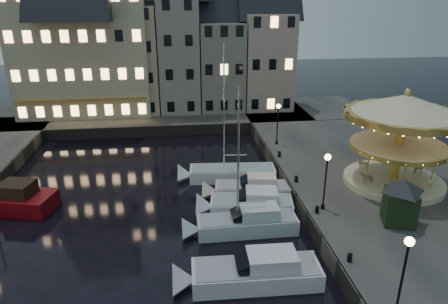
{
  "coord_description": "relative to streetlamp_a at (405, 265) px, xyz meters",
  "views": [
    {
      "loc": [
        -2.74,
        -22.86,
        15.33
      ],
      "look_at": [
        1.0,
        8.0,
        3.2
      ],
      "focal_mm": 32.0,
      "sensor_mm": 36.0,
      "label": 1
    }
  ],
  "objects": [
    {
      "name": "ground",
      "position": [
        -7.2,
        9.0,
        -4.02
      ],
      "size": [
        160.0,
        160.0,
        0.0
      ],
      "primitive_type": "plane",
      "color": "black",
      "rests_on": "ground"
    },
    {
      "name": "motorboat_b",
      "position": [
        -6.28,
        4.43,
        -3.37
      ],
      "size": [
        8.38,
        2.64,
        2.15
      ],
      "color": "silver",
      "rests_on": "ground"
    },
    {
      "name": "hotel_corner",
      "position": [
        -21.2,
        39.0,
        5.76
      ],
      "size": [
        17.6,
        9.0,
        16.8
      ],
      "color": "#C2B493",
      "rests_on": "quay_north"
    },
    {
      "name": "streetlamp_d",
      "position": [
        11.3,
        17.0,
        0.0
      ],
      "size": [
        0.44,
        0.44,
        4.17
      ],
      "color": "black",
      "rests_on": "quay_east"
    },
    {
      "name": "motorboat_c",
      "position": [
        -5.88,
        9.7,
        -3.34
      ],
      "size": [
        7.95,
        2.09,
        10.58
      ],
      "color": "silver",
      "rests_on": "ground"
    },
    {
      "name": "townhouse_nd",
      "position": [
        -9.45,
        39.0,
        5.26
      ],
      "size": [
        5.5,
        8.0,
        15.8
      ],
      "color": "gray",
      "rests_on": "quay_north"
    },
    {
      "name": "streetlamp_a",
      "position": [
        0.0,
        0.0,
        0.0
      ],
      "size": [
        0.44,
        0.44,
        4.17
      ],
      "color": "black",
      "rests_on": "quay_east"
    },
    {
      "name": "streetlamp_c",
      "position": [
        0.0,
        23.5,
        0.0
      ],
      "size": [
        0.44,
        0.44,
        4.17
      ],
      "color": "black",
      "rests_on": "quay_east"
    },
    {
      "name": "townhouse_ne",
      "position": [
        -4.0,
        39.0,
        3.76
      ],
      "size": [
        6.16,
        8.0,
        12.8
      ],
      "color": "gray",
      "rests_on": "quay_north"
    },
    {
      "name": "streetlamp_b",
      "position": [
        0.0,
        10.0,
        0.0
      ],
      "size": [
        0.44,
        0.44,
        4.17
      ],
      "color": "black",
      "rests_on": "quay_east"
    },
    {
      "name": "quaywall_e",
      "position": [
        -1.2,
        15.0,
        -3.37
      ],
      "size": [
        0.15,
        44.0,
        1.3
      ],
      "primitive_type": "cube",
      "color": "#47423A",
      "rests_on": "ground"
    },
    {
      "name": "bollard_b",
      "position": [
        -0.6,
        9.5,
        -2.41
      ],
      "size": [
        0.3,
        0.3,
        0.57
      ],
      "color": "black",
      "rests_on": "quay_east"
    },
    {
      "name": "carousel",
      "position": [
        7.02,
        13.26,
        2.37
      ],
      "size": [
        8.83,
        8.83,
        7.73
      ],
      "color": "beige",
      "rests_on": "quay_east"
    },
    {
      "name": "ticket_kiosk",
      "position": [
        4.28,
        7.63,
        -0.58
      ],
      "size": [
        3.07,
        3.07,
        3.6
      ],
      "color": "black",
      "rests_on": "quay_east"
    },
    {
      "name": "quay_east",
      "position": [
        6.8,
        15.0,
        -3.37
      ],
      "size": [
        16.0,
        56.0,
        1.3
      ],
      "primitive_type": "cube",
      "color": "#474442",
      "rests_on": "ground"
    },
    {
      "name": "townhouse_nb",
      "position": [
        -21.25,
        39.0,
        4.26
      ],
      "size": [
        6.16,
        8.0,
        13.8
      ],
      "color": "gray",
      "rests_on": "quay_north"
    },
    {
      "name": "bollard_a",
      "position": [
        -0.6,
        4.0,
        -2.41
      ],
      "size": [
        0.3,
        0.3,
        0.57
      ],
      "color": "black",
      "rests_on": "quay_east"
    },
    {
      "name": "townhouse_na",
      "position": [
        -26.7,
        39.0,
        3.76
      ],
      "size": [
        5.5,
        8.0,
        12.8
      ],
      "color": "slate",
      "rests_on": "quay_north"
    },
    {
      "name": "red_fishing_boat",
      "position": [
        -23.52,
        15.22,
        -3.31
      ],
      "size": [
        8.59,
        4.71,
        6.14
      ],
      "color": "#6A070E",
      "rests_on": "ground"
    },
    {
      "name": "townhouse_nc",
      "position": [
        -15.2,
        39.0,
        4.76
      ],
      "size": [
        6.82,
        8.0,
        14.8
      ],
      "color": "tan",
      "rests_on": "quay_north"
    },
    {
      "name": "quaywall_n",
      "position": [
        -13.2,
        31.0,
        -3.37
      ],
      "size": [
        48.0,
        0.15,
        1.3
      ],
      "primitive_type": "cube",
      "color": "#47423A",
      "rests_on": "ground"
    },
    {
      "name": "motorboat_d",
      "position": [
        -5.11,
        12.31,
        -3.38
      ],
      "size": [
        7.29,
        3.32,
        2.15
      ],
      "color": "silver",
      "rests_on": "ground"
    },
    {
      "name": "bollard_d",
      "position": [
        -0.6,
        20.0,
        -2.41
      ],
      "size": [
        0.3,
        0.3,
        0.57
      ],
      "color": "black",
      "rests_on": "quay_east"
    },
    {
      "name": "bollard_c",
      "position": [
        -0.6,
        14.5,
        -2.41
      ],
      "size": [
        0.3,
        0.3,
        0.57
      ],
      "color": "black",
      "rests_on": "quay_east"
    },
    {
      "name": "quay_north",
      "position": [
        -15.2,
        37.0,
        -3.37
      ],
      "size": [
        44.0,
        12.0,
        1.3
      ],
      "primitive_type": "cube",
      "color": "#474442",
      "rests_on": "ground"
    },
    {
      "name": "townhouse_nf",
      "position": [
        2.05,
        39.0,
        4.26
      ],
      "size": [
        6.82,
        8.0,
        13.8
      ],
      "color": "tan",
      "rests_on": "quay_north"
    },
    {
      "name": "motorboat_f",
      "position": [
        -5.85,
        18.44,
        -3.49
      ],
      "size": [
        8.7,
        2.83,
        11.52
      ],
      "color": "silver",
      "rests_on": "ground"
    },
    {
      "name": "motorboat_e",
      "position": [
        -4.57,
        14.83,
        -3.38
      ],
      "size": [
        7.13,
        2.81,
        2.15
      ],
      "color": "beige",
      "rests_on": "ground"
    }
  ]
}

